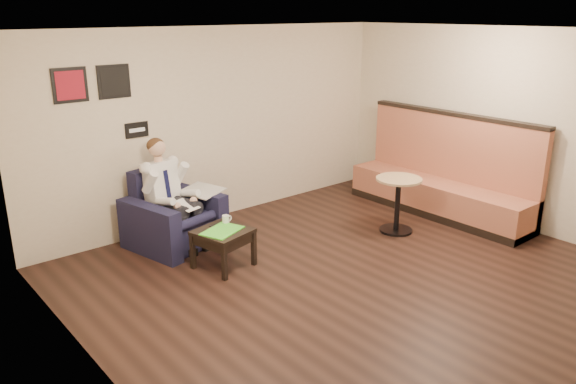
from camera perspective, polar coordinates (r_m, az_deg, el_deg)
ground at (r=6.62m, az=8.07°, el=-9.19°), size 6.00×6.00×0.00m
wall_back at (r=8.34m, az=-6.99°, el=6.80°), size 6.00×0.02×2.80m
wall_left at (r=4.44m, az=-18.18°, el=-4.21°), size 0.02×6.00×2.80m
wall_right at (r=8.55m, az=22.24°, el=5.85°), size 0.02×6.00×2.80m
ceiling at (r=5.90m, az=9.31°, el=15.77°), size 6.00×6.00×0.02m
seating_sign at (r=7.70m, az=-15.11°, el=6.11°), size 0.32×0.02×0.20m
art_print_left at (r=7.30m, az=-21.28°, el=10.08°), size 0.42×0.03×0.42m
art_print_right at (r=7.50m, az=-17.27°, el=10.67°), size 0.42×0.03×0.42m
armchair at (r=7.55m, az=-11.54°, el=-1.77°), size 1.23×1.23×1.00m
seated_man at (r=7.39m, az=-10.97°, el=-0.64°), size 0.85×1.09×1.37m
lap_papers at (r=7.34m, az=-10.37°, el=-1.32°), size 0.31×0.38×0.01m
newspaper at (r=7.68m, az=-8.76°, el=0.15°), size 0.56×0.64×0.01m
side_table at (r=6.91m, az=-6.58°, el=-5.71°), size 0.71×0.71×0.48m
green_folder at (r=6.78m, az=-6.71°, el=-3.93°), size 0.57×0.49×0.01m
coffee_mug at (r=7.01m, az=-6.34°, el=-2.77°), size 0.11×0.11×0.10m
smartphone at (r=6.96m, az=-7.37°, el=-3.36°), size 0.15×0.08×0.01m
banquette at (r=8.81m, az=15.24°, el=2.59°), size 0.71×2.96×1.51m
cafe_table at (r=8.03m, az=11.05°, el=-1.30°), size 0.82×0.82×0.79m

